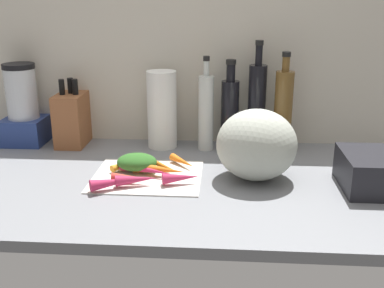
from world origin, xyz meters
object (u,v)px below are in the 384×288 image
at_px(bottle_1, 230,112).
at_px(bottle_2, 257,105).
at_px(carrot_1, 133,162).
at_px(carrot_6, 183,162).
at_px(blender_appliance, 23,109).
at_px(carrot_8, 163,166).
at_px(bottle_0, 206,112).
at_px(carrot_4, 136,179).
at_px(bottle_3, 283,110).
at_px(cutting_board, 148,176).
at_px(carrot_0, 181,178).
at_px(carrot_5, 131,178).
at_px(winter_squash, 256,145).
at_px(carrot_3, 145,170).
at_px(carrot_7, 114,182).
at_px(knife_block, 72,119).
at_px(paper_towel_roll, 162,110).
at_px(carrot_2, 160,169).

bearing_deg(bottle_1, bottle_2, 0.45).
relative_size(carrot_1, carrot_6, 1.46).
bearing_deg(carrot_1, blender_appliance, 152.95).
height_order(carrot_8, bottle_0, bottle_0).
bearing_deg(bottle_1, carrot_4, -124.95).
bearing_deg(bottle_3, bottle_0, -179.86).
bearing_deg(bottle_2, cutting_board, -138.49).
distance_m(carrot_0, carrot_5, 0.15).
relative_size(winter_squash, bottle_2, 0.63).
xyz_separation_m(carrot_1, carrot_5, (0.02, -0.14, 0.00)).
bearing_deg(cutting_board, carrot_8, 48.44).
bearing_deg(carrot_3, bottle_0, 58.07).
height_order(carrot_7, bottle_2, bottle_2).
bearing_deg(winter_squash, carrot_4, -164.67).
bearing_deg(knife_block, bottle_1, 0.37).
height_order(carrot_0, carrot_3, same).
distance_m(carrot_8, winter_squash, 0.30).
height_order(carrot_1, paper_towel_roll, paper_towel_roll).
height_order(blender_appliance, bottle_2, bottle_2).
xyz_separation_m(carrot_4, bottle_0, (0.18, 0.36, 0.11)).
xyz_separation_m(blender_appliance, bottle_1, (0.75, 0.00, 0.00)).
bearing_deg(carrot_4, carrot_0, 10.30).
xyz_separation_m(carrot_5, carrot_8, (0.08, 0.11, -0.00)).
xyz_separation_m(carrot_2, carrot_7, (-0.12, -0.11, -0.00)).
distance_m(carrot_2, carrot_6, 0.10).
bearing_deg(blender_appliance, winter_squash, -19.11).
bearing_deg(winter_squash, carrot_0, -161.89).
bearing_deg(carrot_7, carrot_5, 47.04).
xyz_separation_m(carrot_8, bottle_2, (0.30, 0.26, 0.14)).
bearing_deg(paper_towel_roll, cutting_board, -91.58).
xyz_separation_m(carrot_4, carrot_6, (0.12, 0.17, -0.00)).
bearing_deg(carrot_1, carrot_0, -38.58).
bearing_deg(carrot_0, carrot_8, 121.27).
bearing_deg(carrot_4, cutting_board, 76.96).
distance_m(carrot_0, blender_appliance, 0.72).
bearing_deg(carrot_2, carrot_8, 83.01).
relative_size(carrot_2, paper_towel_roll, 0.60).
bearing_deg(knife_block, blender_appliance, 179.02).
relative_size(carrot_6, knife_block, 0.47).
bearing_deg(carrot_4, carrot_2, 56.20).
bearing_deg(blender_appliance, paper_towel_roll, -0.84).
bearing_deg(carrot_3, carrot_1, 125.03).
bearing_deg(carrot_3, paper_towel_roll, 87.27).
xyz_separation_m(carrot_7, bottle_1, (0.33, 0.41, 0.11)).
distance_m(carrot_6, winter_squash, 0.25).
bearing_deg(cutting_board, carrot_1, 128.14).
bearing_deg(carrot_2, bottle_3, 34.62).
height_order(carrot_8, bottle_1, bottle_1).
relative_size(carrot_4, bottle_0, 0.36).
distance_m(carrot_2, carrot_7, 0.16).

